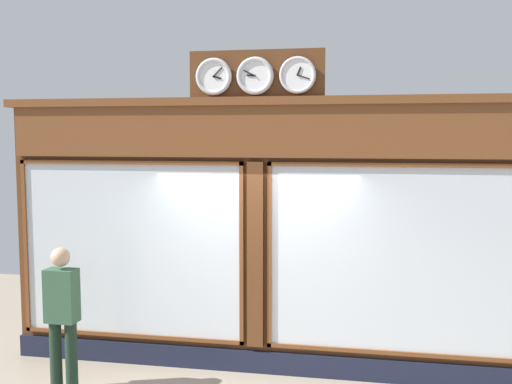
# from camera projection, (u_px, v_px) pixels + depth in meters

# --- Properties ---
(shop_facade) EXTENTS (6.60, 0.42, 3.99)m
(shop_facade) POSITION_uv_depth(u_px,v_px,m) (258.00, 234.00, 7.46)
(shop_facade) COLOR #5B3319
(shop_facade) RESTS_ON ground_plane
(pedestrian) EXTENTS (0.37, 0.23, 1.69)m
(pedestrian) POSITION_uv_depth(u_px,v_px,m) (62.00, 312.00, 6.88)
(pedestrian) COLOR #1C2F21
(pedestrian) RESTS_ON ground_plane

